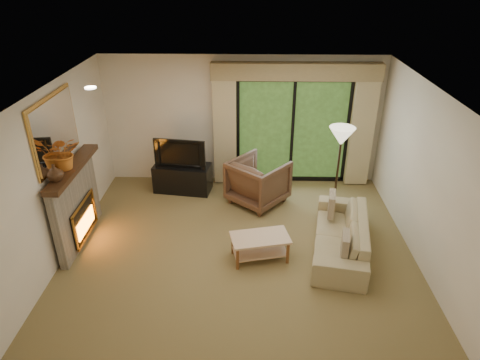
{
  "coord_description": "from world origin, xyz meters",
  "views": [
    {
      "loc": [
        0.14,
        -5.64,
        4.18
      ],
      "look_at": [
        0.0,
        0.3,
        1.1
      ],
      "focal_mm": 32.0,
      "sensor_mm": 36.0,
      "label": 1
    }
  ],
  "objects_px": {
    "media_console": "(183,178)",
    "armchair": "(258,181)",
    "coffee_table": "(260,247)",
    "sofa": "(341,234)"
  },
  "relations": [
    {
      "from": "sofa",
      "to": "coffee_table",
      "type": "xyz_separation_m",
      "value": [
        -1.28,
        -0.25,
        -0.1
      ]
    },
    {
      "from": "armchair",
      "to": "coffee_table",
      "type": "relative_size",
      "value": 1.08
    },
    {
      "from": "media_console",
      "to": "coffee_table",
      "type": "bearing_deg",
      "value": -47.02
    },
    {
      "from": "armchair",
      "to": "sofa",
      "type": "height_order",
      "value": "armchair"
    },
    {
      "from": "armchair",
      "to": "sofa",
      "type": "bearing_deg",
      "value": 170.81
    },
    {
      "from": "armchair",
      "to": "coffee_table",
      "type": "xyz_separation_m",
      "value": [
        0.01,
        -1.76,
        -0.24
      ]
    },
    {
      "from": "media_console",
      "to": "armchair",
      "type": "xyz_separation_m",
      "value": [
        1.5,
        -0.42,
        0.16
      ]
    },
    {
      "from": "armchair",
      "to": "sofa",
      "type": "distance_m",
      "value": 1.99
    },
    {
      "from": "armchair",
      "to": "coffee_table",
      "type": "bearing_deg",
      "value": 130.45
    },
    {
      "from": "media_console",
      "to": "armchair",
      "type": "distance_m",
      "value": 1.57
    }
  ]
}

